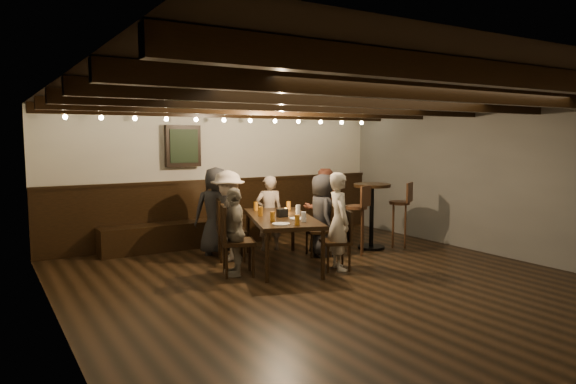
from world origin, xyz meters
TOP-DOWN VIEW (x-y plane):
  - room at (-0.29, 2.21)m, footprint 7.00×7.00m
  - dining_table at (-0.05, 1.30)m, footprint 1.46×2.12m
  - chair_left_near at (-0.59, 1.96)m, footprint 0.55×0.55m
  - chair_left_far at (-0.88, 1.11)m, footprint 0.57×0.57m
  - chair_right_near at (0.77, 1.49)m, footprint 0.50×0.50m
  - chair_right_far at (0.48, 0.64)m, footprint 0.50×0.50m
  - person_bench_left at (-0.61, 2.44)m, footprint 0.81×0.66m
  - person_bench_centre at (0.29, 2.29)m, footprint 0.53×0.44m
  - person_bench_right at (1.09, 1.85)m, footprint 0.80×0.71m
  - person_left_near at (-0.61, 1.97)m, footprint 0.79×1.02m
  - person_left_far at (-0.91, 1.12)m, footprint 0.52×0.77m
  - person_right_near at (0.80, 1.48)m, footprint 0.61×0.75m
  - person_right_far at (0.51, 0.63)m, footprint 0.49×0.59m
  - pint_a at (-0.09, 2.05)m, footprint 0.07×0.07m
  - pint_b at (0.40, 1.83)m, footprint 0.07×0.07m
  - pint_c at (-0.30, 1.49)m, footprint 0.07×0.07m
  - pint_d at (0.30, 1.39)m, footprint 0.07×0.07m
  - pint_e at (-0.41, 0.94)m, footprint 0.07×0.07m
  - pint_f at (-0.05, 0.71)m, footprint 0.07×0.07m
  - pint_g at (-0.27, 0.53)m, footprint 0.07×0.07m
  - plate_near at (-0.43, 0.69)m, footprint 0.24×0.24m
  - plate_far at (0.02, 0.95)m, footprint 0.24×0.24m
  - condiment_caddy at (-0.07, 1.25)m, footprint 0.15×0.10m
  - candle at (0.16, 1.54)m, footprint 0.05×0.05m
  - high_top_table at (1.83, 1.47)m, footprint 0.63×0.63m
  - bar_stool_left at (1.34, 1.26)m, footprint 0.39×0.41m
  - bar_stool_right at (2.34, 1.31)m, footprint 0.41×0.41m

SIDE VIEW (x-z plane):
  - chair_right_near at x=0.77m, z-range -0.17..0.69m
  - chair_right_far at x=0.48m, z-range -0.17..0.69m
  - chair_left_near at x=-0.59m, z-range -0.18..0.76m
  - chair_left_far at x=-0.88m, z-range -0.19..0.79m
  - bar_stool_left at x=1.34m, z-range -0.15..0.98m
  - bar_stool_right at x=2.34m, z-range -0.15..0.98m
  - person_left_far at x=-0.91m, z-range 0.00..1.22m
  - person_bench_centre at x=0.29m, z-range 0.00..1.26m
  - person_right_near at x=0.80m, z-range 0.00..1.32m
  - dining_table at x=-0.05m, z-range 0.30..1.03m
  - person_bench_right at x=1.09m, z-range 0.00..1.38m
  - person_left_near at x=-0.61m, z-range 0.00..1.40m
  - person_right_far at x=0.51m, z-range 0.00..1.40m
  - person_bench_left at x=-0.61m, z-range 0.00..1.43m
  - high_top_table at x=1.83m, z-range 0.17..1.29m
  - plate_near at x=-0.43m, z-range 0.73..0.74m
  - plate_far at x=0.02m, z-range 0.73..0.74m
  - candle at x=0.16m, z-range 0.73..0.78m
  - condiment_caddy at x=-0.07m, z-range 0.73..0.85m
  - pint_a at x=-0.09m, z-range 0.73..0.87m
  - pint_b at x=0.40m, z-range 0.73..0.87m
  - pint_c at x=-0.30m, z-range 0.73..0.87m
  - pint_d at x=0.30m, z-range 0.73..0.87m
  - pint_e at x=-0.41m, z-range 0.73..0.87m
  - pint_f at x=-0.05m, z-range 0.73..0.87m
  - pint_g at x=-0.27m, z-range 0.73..0.87m
  - room at x=-0.29m, z-range -2.43..4.57m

